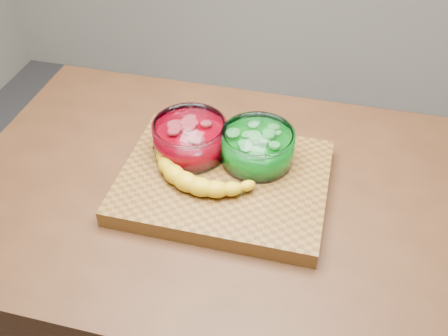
# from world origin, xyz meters

# --- Properties ---
(counter) EXTENTS (1.20, 0.80, 0.90)m
(counter) POSITION_xyz_m (0.00, 0.00, 0.45)
(counter) COLOR #472815
(counter) RESTS_ON ground
(cutting_board) EXTENTS (0.45, 0.35, 0.04)m
(cutting_board) POSITION_xyz_m (0.00, 0.00, 0.92)
(cutting_board) COLOR brown
(cutting_board) RESTS_ON counter
(bowl_red) EXTENTS (0.17, 0.17, 0.08)m
(bowl_red) POSITION_xyz_m (-0.09, 0.06, 0.98)
(bowl_red) COLOR white
(bowl_red) RESTS_ON cutting_board
(bowl_green) EXTENTS (0.16, 0.16, 0.08)m
(bowl_green) POSITION_xyz_m (0.06, 0.07, 0.98)
(bowl_green) COLOR white
(bowl_green) RESTS_ON cutting_board
(banana) EXTENTS (0.28, 0.17, 0.04)m
(banana) POSITION_xyz_m (-0.05, -0.01, 0.96)
(banana) COLOR gold
(banana) RESTS_ON cutting_board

